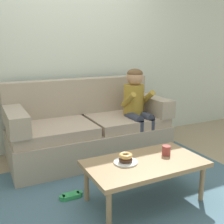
{
  "coord_description": "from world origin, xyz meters",
  "views": [
    {
      "loc": [
        -1.08,
        -2.23,
        1.39
      ],
      "look_at": [
        0.26,
        0.45,
        0.65
      ],
      "focal_mm": 43.63,
      "sensor_mm": 36.0,
      "label": 1
    }
  ],
  "objects_px": {
    "donut": "(126,159)",
    "mug": "(166,150)",
    "toy_controller": "(71,196)",
    "couch": "(88,130)",
    "coffee_table": "(145,166)",
    "person_child": "(137,103)"
  },
  "relations": [
    {
      "from": "couch",
      "to": "donut",
      "type": "xyz_separation_m",
      "value": [
        -0.11,
        -1.16,
        0.07
      ]
    },
    {
      "from": "couch",
      "to": "person_child",
      "type": "xyz_separation_m",
      "value": [
        0.58,
        -0.21,
        0.32
      ]
    },
    {
      "from": "coffee_table",
      "to": "person_child",
      "type": "distance_m",
      "value": 1.18
    },
    {
      "from": "person_child",
      "to": "donut",
      "type": "relative_size",
      "value": 9.18
    },
    {
      "from": "couch",
      "to": "donut",
      "type": "bearing_deg",
      "value": -95.36
    },
    {
      "from": "mug",
      "to": "person_child",
      "type": "bearing_deg",
      "value": 74.52
    },
    {
      "from": "couch",
      "to": "donut",
      "type": "distance_m",
      "value": 1.17
    },
    {
      "from": "coffee_table",
      "to": "mug",
      "type": "distance_m",
      "value": 0.27
    },
    {
      "from": "donut",
      "to": "mug",
      "type": "bearing_deg",
      "value": -2.15
    },
    {
      "from": "couch",
      "to": "coffee_table",
      "type": "height_order",
      "value": "couch"
    },
    {
      "from": "toy_controller",
      "to": "coffee_table",
      "type": "bearing_deg",
      "value": 2.16
    },
    {
      "from": "person_child",
      "to": "toy_controller",
      "type": "bearing_deg",
      "value": -148.64
    },
    {
      "from": "donut",
      "to": "mug",
      "type": "distance_m",
      "value": 0.42
    },
    {
      "from": "couch",
      "to": "person_child",
      "type": "relative_size",
      "value": 1.76
    },
    {
      "from": "donut",
      "to": "toy_controller",
      "type": "bearing_deg",
      "value": 146.31
    },
    {
      "from": "couch",
      "to": "toy_controller",
      "type": "distance_m",
      "value": 1.08
    },
    {
      "from": "donut",
      "to": "couch",
      "type": "bearing_deg",
      "value": 84.64
    },
    {
      "from": "person_child",
      "to": "mug",
      "type": "height_order",
      "value": "person_child"
    },
    {
      "from": "mug",
      "to": "donut",
      "type": "bearing_deg",
      "value": 177.85
    },
    {
      "from": "mug",
      "to": "toy_controller",
      "type": "height_order",
      "value": "mug"
    },
    {
      "from": "coffee_table",
      "to": "person_child",
      "type": "relative_size",
      "value": 0.96
    },
    {
      "from": "donut",
      "to": "toy_controller",
      "type": "xyz_separation_m",
      "value": [
        -0.42,
        0.28,
        -0.4
      ]
    }
  ]
}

